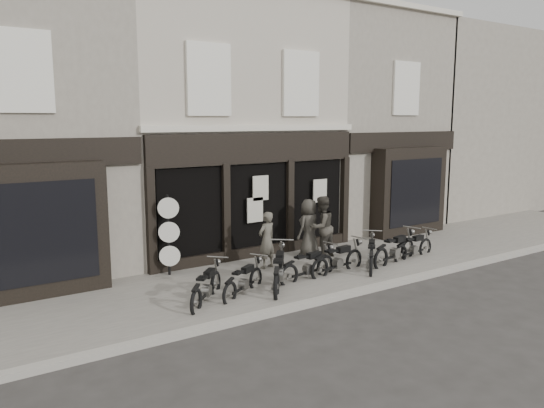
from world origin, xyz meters
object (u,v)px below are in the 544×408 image
motorcycle_3 (308,268)px  motorcycle_7 (414,249)px  motorcycle_6 (395,252)px  advert_sign_post (169,239)px  motorcycle_0 (207,290)px  motorcycle_1 (244,283)px  motorcycle_4 (338,262)px  man_left (267,240)px  man_right (309,227)px  man_centre (321,227)px  motorcycle_5 (371,257)px  motorcycle_2 (279,274)px

motorcycle_3 → motorcycle_7: motorcycle_3 is taller
motorcycle_6 → advert_sign_post: bearing=145.3°
motorcycle_0 → motorcycle_6: bearing=-44.8°
motorcycle_1 → motorcycle_4: bearing=-28.4°
motorcycle_0 → man_left: bearing=-14.4°
motorcycle_7 → man_right: bearing=135.5°
motorcycle_3 → man_right: size_ratio=1.13×
motorcycle_0 → man_centre: 5.04m
advert_sign_post → man_right: bearing=18.5°
motorcycle_3 → man_left: bearing=96.4°
motorcycle_0 → motorcycle_6: motorcycle_6 is taller
motorcycle_1 → motorcycle_6: bearing=-30.6°
motorcycle_0 → motorcycle_1: 1.00m
motorcycle_3 → motorcycle_7: (4.05, -0.04, -0.02)m
motorcycle_4 → motorcycle_7: size_ratio=1.07×
man_left → man_right: (1.84, 0.45, 0.08)m
motorcycle_4 → motorcycle_7: motorcycle_4 is taller
motorcycle_0 → motorcycle_3: motorcycle_0 is taller
motorcycle_5 → motorcycle_7: (1.88, 0.10, -0.04)m
motorcycle_0 → man_right: man_right is taller
motorcycle_1 → motorcycle_6: (5.19, -0.03, 0.06)m
motorcycle_6 → advert_sign_post: (-6.09, 2.44, 0.72)m
motorcycle_3 → motorcycle_6: 3.13m
motorcycle_0 → motorcycle_7: bearing=-44.0°
motorcycle_1 → motorcycle_4: (3.08, 0.09, 0.03)m
motorcycle_1 → man_centre: (3.73, 1.63, 0.70)m
motorcycle_7 → man_centre: size_ratio=1.02×
motorcycle_3 → man_centre: 2.37m
man_left → motorcycle_7: bearing=148.2°
motorcycle_0 → advert_sign_post: 2.52m
motorcycle_2 → advert_sign_post: 3.18m
motorcycle_7 → man_left: (-4.42, 1.49, 0.56)m
motorcycle_7 → man_left: bearing=153.8°
motorcycle_3 → motorcycle_4: size_ratio=0.97×
motorcycle_3 → motorcycle_5: bearing=-11.9°
motorcycle_2 → motorcycle_4: size_ratio=0.95×
motorcycle_0 → motorcycle_6: size_ratio=0.74×
motorcycle_1 → man_centre: 4.13m
motorcycle_7 → man_centre: man_centre is taller
motorcycle_6 → man_right: 2.69m
man_left → motorcycle_4: bearing=120.7°
man_right → motorcycle_7: bearing=126.9°
motorcycle_2 → man_right: (2.50, 2.02, 0.56)m
motorcycle_1 → man_left: bearing=12.5°
motorcycle_1 → man_centre: man_centre is taller
motorcycle_0 → motorcycle_4: 4.08m
motorcycle_7 → advert_sign_post: 7.43m
advert_sign_post → man_left: bearing=5.5°
man_right → advert_sign_post: 4.45m
motorcycle_3 → motorcycle_7: 4.05m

